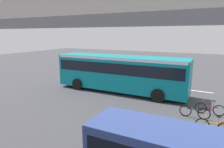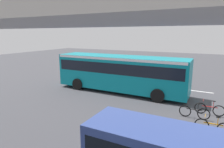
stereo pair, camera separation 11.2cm
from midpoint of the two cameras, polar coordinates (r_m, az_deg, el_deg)
The scene contains 10 objects.
ground at distance 17.27m, azimuth 3.88°, elevation -5.25°, with size 80.00×80.00×0.00m, color #424247.
city_bus at distance 16.97m, azimuth 2.59°, elevation 1.00°, with size 11.54×2.85×3.15m.
bicycle_red at distance 13.89m, azimuth 26.88°, elevation -9.20°, with size 1.77×0.44×0.96m.
bicycle_black at distance 13.01m, azimuth 23.18°, elevation -10.26°, with size 1.77×0.44×0.96m.
bicycle_orange at distance 11.52m, azimuth 27.72°, elevation -13.56°, with size 1.77×0.44×0.96m.
pedestrian at distance 19.51m, azimuth 6.13°, elevation -0.63°, with size 0.38×0.38×1.79m.
lane_dash_leftmost at distance 19.05m, azimuth 24.81°, elevation -4.71°, with size 2.00×0.20×0.01m, color silver.
lane_dash_left at distance 19.59m, azimuth 13.07°, elevation -3.48°, with size 2.00×0.20×0.01m, color silver.
lane_dash_centre at distance 20.89m, azimuth 2.40°, elevation -2.23°, with size 2.00×0.20×0.01m, color silver.
lane_dash_right at distance 22.83m, azimuth -6.73°, elevation -1.10°, with size 2.00×0.20×0.01m, color silver.
Camera 2 is at (-6.64, 15.13, 5.03)m, focal length 31.20 mm.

